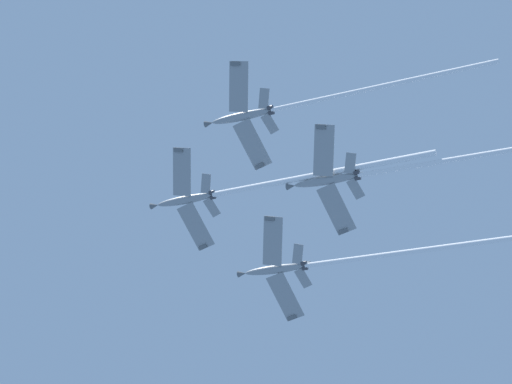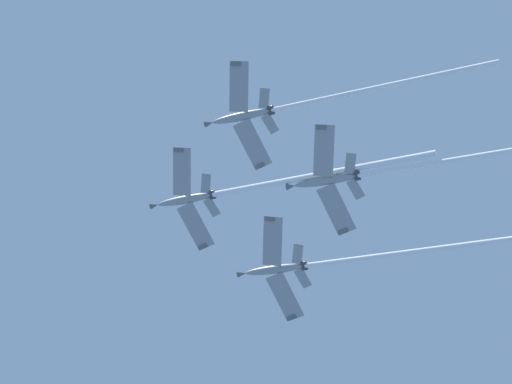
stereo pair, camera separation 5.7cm
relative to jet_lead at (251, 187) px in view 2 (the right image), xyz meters
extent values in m
ellipsoid|color=gray|center=(-1.11, -12.69, 5.29)|extent=(2.61, 11.71, 5.84)
cone|color=#595E60|center=(-1.65, -18.85, 7.85)|extent=(1.36, 2.03, 1.72)
ellipsoid|color=black|center=(-1.26, -14.39, 6.65)|extent=(1.25, 3.01, 1.90)
cube|color=gray|center=(4.23, -12.45, 4.89)|extent=(9.42, 4.77, 1.56)
cube|color=#595E60|center=(8.34, -12.48, 4.89)|extent=(0.96, 1.80, 0.80)
cube|color=gray|center=(-6.33, -11.52, 4.89)|extent=(9.62, 6.15, 1.56)
cube|color=#595E60|center=(-10.39, -10.84, 4.89)|extent=(1.22, 1.84, 0.80)
cube|color=gray|center=(1.56, -8.28, 3.38)|extent=(3.90, 2.49, 0.83)
cube|color=gray|center=(-2.98, -7.88, 3.38)|extent=(3.99, 2.99, 0.83)
cube|color=#595E60|center=(-0.68, -7.73, 4.75)|extent=(0.47, 3.29, 3.50)
cylinder|color=#38383D|center=(-0.20, -7.42, 2.99)|extent=(0.90, 1.29, 1.12)
cylinder|color=#38383D|center=(-1.09, -7.34, 2.99)|extent=(0.90, 1.29, 1.12)
cylinder|color=white|center=(1.07, 12.25, -5.15)|extent=(4.52, 39.40, 17.12)
ellipsoid|color=gray|center=(12.98, 0.24, -0.38)|extent=(2.53, 11.66, 5.96)
cone|color=#595E60|center=(12.48, -5.90, 2.25)|extent=(1.35, 2.03, 1.73)
ellipsoid|color=black|center=(12.84, -1.45, 0.99)|extent=(1.23, 3.00, 1.93)
cube|color=gray|center=(18.32, 0.50, -0.79)|extent=(9.43, 4.81, 1.60)
cube|color=#595E60|center=(22.43, 0.49, -0.79)|extent=(0.97, 1.79, 0.82)
cube|color=gray|center=(7.75, 1.36, -0.79)|extent=(9.61, 6.09, 1.60)
cube|color=#595E60|center=(3.69, 2.02, -0.79)|extent=(1.21, 1.84, 0.82)
cube|color=gray|center=(15.63, 4.64, -2.34)|extent=(3.90, 2.50, 0.85)
cube|color=gray|center=(11.08, 5.01, -2.34)|extent=(3.98, 2.97, 0.85)
cube|color=#595E60|center=(13.38, 5.19, -0.98)|extent=(0.45, 3.31, 3.52)
cylinder|color=#38383D|center=(13.86, 5.48, -2.75)|extent=(0.90, 1.29, 1.13)
cylinder|color=#38383D|center=(12.96, 5.56, -2.75)|extent=(0.90, 1.29, 1.13)
cylinder|color=white|center=(14.93, 24.13, -10.71)|extent=(3.85, 37.25, 16.52)
ellipsoid|color=gray|center=(-15.43, 2.03, -0.94)|extent=(2.39, 11.72, 5.75)
cone|color=#595E60|center=(-15.85, -4.17, 1.57)|extent=(1.33, 2.01, 1.71)
ellipsoid|color=black|center=(-15.54, 0.31, 0.41)|extent=(1.20, 2.99, 1.88)
cube|color=gray|center=(-10.09, 2.37, -1.33)|extent=(9.46, 4.94, 1.53)
cube|color=#595E60|center=(-5.98, 2.41, -1.33)|extent=(0.99, 1.81, 0.78)
cube|color=gray|center=(-20.67, 3.09, -1.33)|extent=(9.61, 6.02, 1.53)
cube|color=#595E60|center=(-24.73, 3.69, -1.33)|extent=(1.19, 1.85, 0.78)
cube|color=gray|center=(-12.84, 6.50, -2.81)|extent=(3.91, 2.55, 0.82)
cube|color=gray|center=(-17.38, 6.81, -2.81)|extent=(3.99, 2.95, 0.82)
cube|color=#595E60|center=(-15.09, 6.99, -1.43)|extent=(0.40, 3.28, 3.49)
cylinder|color=#38383D|center=(-14.61, 7.33, -3.20)|extent=(0.88, 1.28, 1.12)
cylinder|color=#38383D|center=(-15.51, 7.39, -3.20)|extent=(0.88, 1.28, 1.12)
cylinder|color=white|center=(-13.74, 26.65, -11.00)|extent=(3.53, 38.61, 16.28)
ellipsoid|color=gray|center=(-0.01, 13.23, -6.07)|extent=(2.38, 11.69, 5.85)
cone|color=#595E60|center=(-0.43, 7.06, -3.50)|extent=(1.33, 2.01, 1.72)
ellipsoid|color=black|center=(-0.13, 11.53, -4.71)|extent=(1.20, 2.99, 1.90)
cube|color=gray|center=(5.32, 13.58, -6.47)|extent=(9.46, 4.93, 1.56)
cube|color=#595E60|center=(9.43, 13.62, -6.47)|extent=(0.99, 1.81, 0.80)
cube|color=gray|center=(-5.26, 14.29, -6.47)|extent=(9.61, 6.00, 1.56)
cube|color=#595E60|center=(-9.32, 14.89, -6.47)|extent=(1.19, 1.84, 0.80)
cube|color=gray|center=(2.57, 17.69, -7.98)|extent=(3.91, 2.55, 0.84)
cube|color=gray|center=(-1.98, 18.00, -7.98)|extent=(3.98, 2.94, 0.84)
cube|color=#595E60|center=(0.32, 18.19, -6.61)|extent=(0.40, 3.29, 3.51)
cylinder|color=#38383D|center=(0.79, 18.51, -8.38)|extent=(0.88, 1.28, 1.12)
cylinder|color=#38383D|center=(-0.10, 18.57, -8.38)|extent=(0.88, 1.28, 1.12)
cylinder|color=white|center=(1.53, 36.02, -15.64)|extent=(3.25, 34.99, 15.19)
camera|label=1|loc=(21.87, 4.17, -177.71)|focal=69.48mm
camera|label=2|loc=(21.88, 4.11, -177.71)|focal=69.48mm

